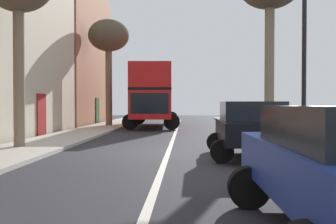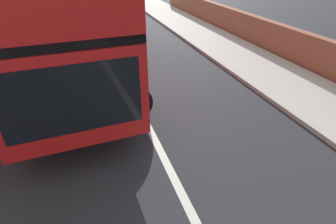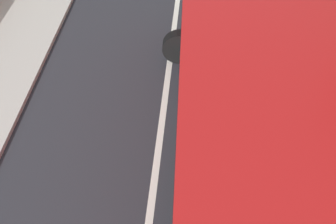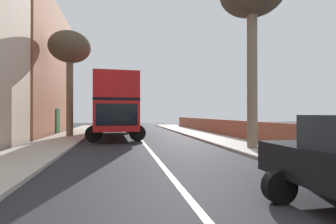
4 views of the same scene
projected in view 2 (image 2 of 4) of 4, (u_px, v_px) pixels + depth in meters
double_decker_bus at (56, 4)px, 7.67m from camera, size 3.84×10.13×4.06m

